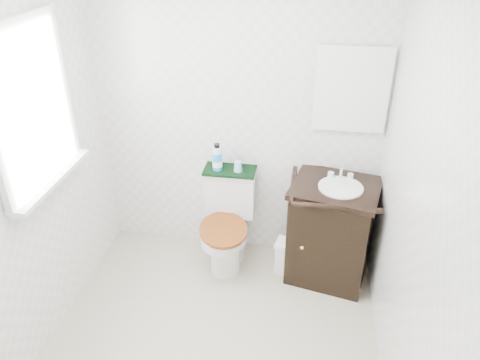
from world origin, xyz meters
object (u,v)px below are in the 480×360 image
(toilet, at_px, (228,225))
(cup, at_px, (238,166))
(mouthwash_bottle, at_px, (217,158))
(trash_bin, at_px, (288,257))
(vanity, at_px, (331,230))

(toilet, relative_size, cup, 9.21)
(toilet, distance_m, mouthwash_bottle, 0.57)
(trash_bin, bearing_deg, toilet, 169.99)
(vanity, distance_m, mouthwash_bottle, 1.03)
(toilet, bearing_deg, mouthwash_bottle, 132.28)
(mouthwash_bottle, distance_m, cup, 0.17)
(toilet, xyz_separation_m, mouthwash_bottle, (-0.10, 0.11, 0.55))
(mouthwash_bottle, xyz_separation_m, cup, (0.16, -0.00, -0.06))
(toilet, height_order, mouthwash_bottle, mouthwash_bottle)
(trash_bin, bearing_deg, mouthwash_bottle, 162.01)
(toilet, xyz_separation_m, trash_bin, (0.50, -0.09, -0.19))
(vanity, distance_m, trash_bin, 0.43)
(trash_bin, bearing_deg, vanity, 4.07)
(trash_bin, height_order, cup, cup)
(toilet, height_order, vanity, vanity)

